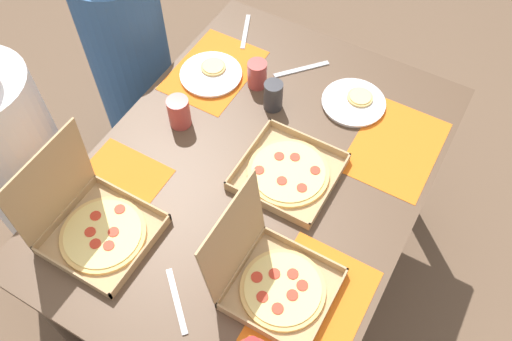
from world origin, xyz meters
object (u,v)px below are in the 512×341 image
object	(u,v)px
cup_clear_left	(179,112)
diner_left_seat	(27,174)
pizza_box_corner_left	(272,278)
plate_middle	(354,102)
plate_near_right	(211,74)
cup_clear_right	(273,96)
diner_right_seat	(133,68)
cup_red	(257,74)
pizza_box_edge_far	(92,224)
pizza_box_center	(288,172)

from	to	relation	value
cup_clear_left	diner_left_seat	distance (m)	0.61
pizza_box_corner_left	diner_left_seat	distance (m)	1.01
plate_middle	plate_near_right	bearing A→B (deg)	104.46
cup_clear_right	diner_right_seat	xyz separation A→B (m)	(0.05, 0.68, -0.25)
pizza_box_corner_left	cup_red	size ratio (longest dim) A/B	2.98
pizza_box_edge_far	cup_clear_left	world-z (taller)	pizza_box_edge_far
pizza_box_corner_left	cup_clear_right	distance (m)	0.64
plate_middle	cup_clear_right	world-z (taller)	cup_clear_right
plate_middle	diner_left_seat	distance (m)	1.17
cup_red	diner_right_seat	bearing A→B (deg)	91.69
diner_right_seat	pizza_box_corner_left	bearing A→B (deg)	-121.93
pizza_box_corner_left	cup_clear_left	world-z (taller)	pizza_box_corner_left
pizza_box_edge_far	cup_clear_right	size ratio (longest dim) A/B	2.93
cup_red	cup_clear_right	world-z (taller)	cup_clear_right
pizza_box_center	plate_middle	world-z (taller)	pizza_box_center
pizza_box_corner_left	plate_near_right	world-z (taller)	pizza_box_corner_left
cup_clear_left	cup_red	size ratio (longest dim) A/B	1.08
plate_near_right	cup_red	world-z (taller)	cup_red
plate_middle	pizza_box_corner_left	bearing A→B (deg)	-174.32
plate_near_right	cup_red	xyz separation A→B (m)	(0.04, -0.16, 0.04)
pizza_box_corner_left	cup_clear_right	xyz separation A→B (m)	(0.57, 0.31, 0.01)
cup_clear_left	diner_left_seat	size ratio (longest dim) A/B	0.09
pizza_box_center	diner_right_seat	world-z (taller)	diner_right_seat
pizza_box_edge_far	plate_near_right	xyz separation A→B (m)	(0.69, 0.05, -0.04)
cup_clear_right	cup_clear_left	bearing A→B (deg)	132.85
pizza_box_center	pizza_box_corner_left	world-z (taller)	pizza_box_corner_left
pizza_box_center	pizza_box_corner_left	bearing A→B (deg)	-159.21
cup_clear_right	diner_left_seat	distance (m)	0.91
diner_left_seat	diner_right_seat	xyz separation A→B (m)	(0.61, 0.00, -0.01)
cup_clear_left	diner_left_seat	xyz separation A→B (m)	(-0.35, 0.44, -0.24)
plate_middle	cup_red	distance (m)	0.35
cup_clear_right	plate_middle	bearing A→B (deg)	-58.10
pizza_box_center	cup_red	world-z (taller)	cup_red
plate_near_right	diner_left_seat	bearing A→B (deg)	144.44
plate_near_right	diner_right_seat	world-z (taller)	diner_right_seat
plate_near_right	pizza_box_center	bearing A→B (deg)	-118.96
plate_middle	cup_red	bearing A→B (deg)	104.10
pizza_box_corner_left	plate_middle	distance (m)	0.72
diner_right_seat	pizza_box_center	bearing A→B (deg)	-107.48
pizza_box_center	pizza_box_edge_far	distance (m)	0.60
pizza_box_corner_left	diner_right_seat	xyz separation A→B (m)	(0.61, 0.98, -0.24)
plate_middle	cup_clear_left	xyz separation A→B (m)	(-0.36, 0.47, 0.04)
pizza_box_center	cup_clear_right	size ratio (longest dim) A/B	2.68
plate_near_right	cup_clear_right	bearing A→B (deg)	-94.16
pizza_box_edge_far	plate_near_right	distance (m)	0.70
plate_middle	cup_red	size ratio (longest dim) A/B	2.17
cup_clear_right	diner_right_seat	world-z (taller)	diner_right_seat
pizza_box_corner_left	plate_near_right	xyz separation A→B (m)	(0.59, 0.57, -0.04)
plate_near_right	plate_middle	size ratio (longest dim) A/B	1.01
pizza_box_center	plate_middle	xyz separation A→B (m)	(0.37, -0.06, -0.00)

